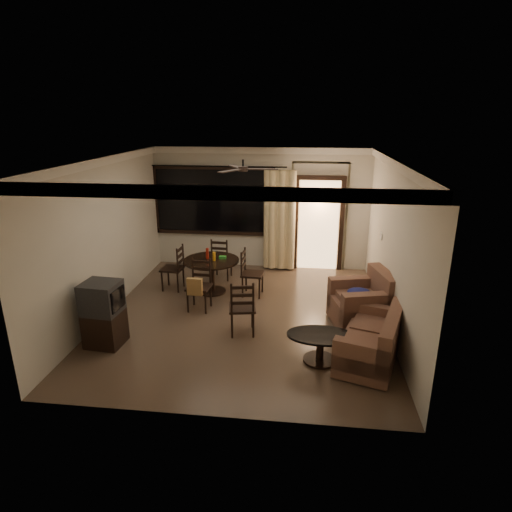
# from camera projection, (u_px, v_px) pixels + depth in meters

# --- Properties ---
(ground) EXTENTS (5.50, 5.50, 0.00)m
(ground) POSITION_uv_depth(u_px,v_px,m) (244.00, 316.00, 7.80)
(ground) COLOR #7F6651
(ground) RESTS_ON ground
(room_shell) EXTENTS (5.50, 6.70, 5.50)m
(room_shell) POSITION_uv_depth(u_px,v_px,m) (284.00, 199.00, 8.82)
(room_shell) COLOR beige
(room_shell) RESTS_ON ground
(dining_table) EXTENTS (1.12, 1.12, 0.92)m
(dining_table) POSITION_uv_depth(u_px,v_px,m) (212.00, 266.00, 8.68)
(dining_table) COLOR black
(dining_table) RESTS_ON ground
(dining_chair_west) EXTENTS (0.45, 0.45, 0.95)m
(dining_chair_west) POSITION_uv_depth(u_px,v_px,m) (173.00, 276.00, 8.91)
(dining_chair_west) COLOR black
(dining_chair_west) RESTS_ON ground
(dining_chair_east) EXTENTS (0.45, 0.45, 0.95)m
(dining_chair_east) POSITION_uv_depth(u_px,v_px,m) (252.00, 282.00, 8.62)
(dining_chair_east) COLOR black
(dining_chair_east) RESTS_ON ground
(dining_chair_south) EXTENTS (0.45, 0.50, 0.95)m
(dining_chair_south) POSITION_uv_depth(u_px,v_px,m) (199.00, 294.00, 7.96)
(dining_chair_south) COLOR black
(dining_chair_south) RESTS_ON ground
(dining_chair_north) EXTENTS (0.45, 0.45, 0.95)m
(dining_chair_north) POSITION_uv_depth(u_px,v_px,m) (222.00, 266.00, 9.50)
(dining_chair_north) COLOR black
(dining_chair_north) RESTS_ON ground
(tv_cabinet) EXTENTS (0.59, 0.54, 1.05)m
(tv_cabinet) POSITION_uv_depth(u_px,v_px,m) (104.00, 314.00, 6.68)
(tv_cabinet) COLOR black
(tv_cabinet) RESTS_ON ground
(sofa) EXTENTS (1.18, 1.61, 0.77)m
(sofa) POSITION_uv_depth(u_px,v_px,m) (374.00, 342.00, 6.30)
(sofa) COLOR #3F201D
(sofa) RESTS_ON ground
(armchair) EXTENTS (1.14, 1.14, 0.95)m
(armchair) POSITION_uv_depth(u_px,v_px,m) (365.00, 304.00, 7.36)
(armchair) COLOR #3F201D
(armchair) RESTS_ON ground
(coffee_table) EXTENTS (1.00, 0.60, 0.44)m
(coffee_table) POSITION_uv_depth(u_px,v_px,m) (320.00, 343.00, 6.29)
(coffee_table) COLOR black
(coffee_table) RESTS_ON ground
(side_chair) EXTENTS (0.50, 0.50, 0.97)m
(side_chair) POSITION_uv_depth(u_px,v_px,m) (242.00, 317.00, 7.10)
(side_chair) COLOR black
(side_chair) RESTS_ON ground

